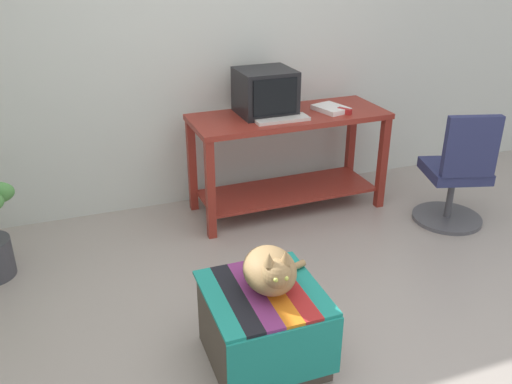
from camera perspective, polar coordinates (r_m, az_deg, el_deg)
The scene contains 11 objects.
ground_plane at distance 3.03m, azimuth 5.92°, elevation -16.01°, with size 14.00×14.00×0.00m, color #9E9389.
back_wall at distance 4.27m, azimuth -5.65°, elevation 15.75°, with size 8.00×0.10×2.60m, color silver.
desk at distance 4.22m, azimuth 3.38°, elevation 4.89°, with size 1.50×0.60×0.78m.
tv_monitor at distance 4.10m, azimuth 0.96°, elevation 10.35°, with size 0.41×0.39×0.33m.
keyboard at distance 3.98m, azimuth 2.67°, elevation 7.62°, with size 0.40×0.15×0.02m, color beige.
book at distance 4.24m, azimuth 7.82°, elevation 8.62°, with size 0.19×0.26×0.04m, color white.
ottoman_with_blanket at distance 2.82m, azimuth 0.77°, elevation -13.80°, with size 0.56×0.59×0.42m.
cat at distance 2.64m, azimuth 1.58°, elevation -8.17°, with size 0.39×0.37×0.28m.
office_chair at distance 4.27m, azimuth 20.25°, elevation 1.50°, with size 0.52×0.52×0.89m.
stapler at distance 4.19m, azimuth 9.22°, elevation 8.35°, with size 0.04×0.11×0.04m, color #A31E1E.
pen at distance 4.31m, azimuth 7.43°, elevation 8.73°, with size 0.01×0.01×0.14m, color #B7B7BC.
Camera 1 is at (-1.06, -2.03, 1.98)m, focal length 38.33 mm.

